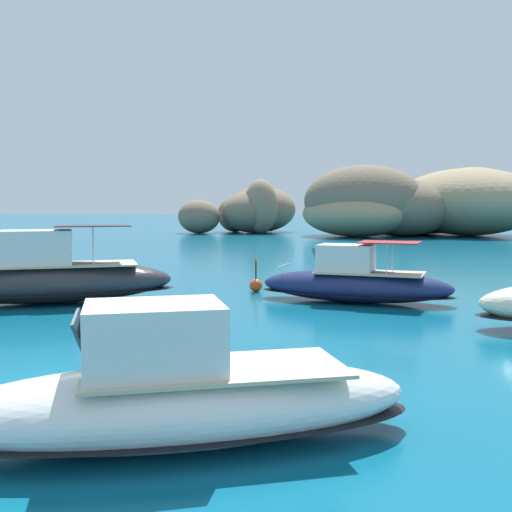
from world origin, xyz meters
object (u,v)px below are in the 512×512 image
(islet_small, at_px, (251,211))
(channel_buoy, at_px, (256,284))
(motorboat_navy, at_px, (354,283))
(motorboat_charcoal, at_px, (49,278))
(islet_large, at_px, (424,205))
(motorboat_white, at_px, (177,398))

(islet_small, bearing_deg, channel_buoy, -76.80)
(motorboat_navy, bearing_deg, motorboat_charcoal, -166.59)
(islet_large, xyz_separation_m, motorboat_white, (-6.71, -68.76, -2.86))
(islet_large, distance_m, motorboat_navy, 53.87)
(islet_large, relative_size, motorboat_navy, 4.33)
(islet_large, bearing_deg, islet_small, 171.44)
(islet_large, xyz_separation_m, channel_buoy, (-9.23, -51.65, -3.28))
(motorboat_charcoal, height_order, channel_buoy, motorboat_charcoal)
(islet_large, distance_m, islet_small, 22.39)
(islet_large, height_order, motorboat_navy, islet_large)
(islet_large, xyz_separation_m, motorboat_navy, (-4.89, -53.57, -2.86))
(motorboat_navy, height_order, channel_buoy, motorboat_navy)
(islet_small, height_order, motorboat_navy, islet_small)
(islet_large, bearing_deg, motorboat_white, -95.58)
(motorboat_navy, bearing_deg, islet_large, 84.79)
(motorboat_charcoal, distance_m, motorboat_white, 15.75)
(motorboat_navy, bearing_deg, islet_small, 106.85)
(islet_small, distance_m, motorboat_navy, 59.50)
(islet_small, xyz_separation_m, channel_buoy, (12.90, -54.98, -2.54))
(islet_small, height_order, channel_buoy, islet_small)
(islet_large, distance_m, motorboat_charcoal, 58.70)
(islet_small, height_order, motorboat_charcoal, islet_small)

